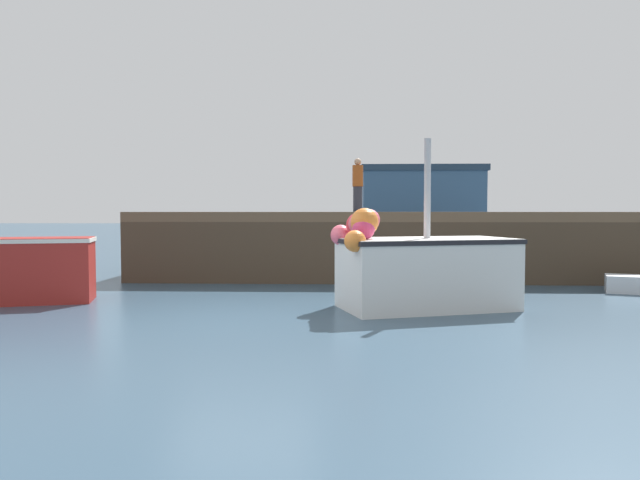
# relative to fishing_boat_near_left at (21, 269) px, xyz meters

# --- Properties ---
(ground) EXTENTS (120.00, 160.00, 0.10)m
(ground) POSITION_rel_fishing_boat_near_left_xyz_m (4.63, -1.43, -0.73)
(ground) COLOR #334C60
(pier) EXTENTS (14.24, 7.07, 1.79)m
(pier) POSITION_rel_fishing_boat_near_left_xyz_m (7.85, 6.14, 0.80)
(pier) COLOR brown
(pier) RESTS_ON ground
(fishing_boat_near_left) EXTENTS (2.88, 1.77, 1.28)m
(fishing_boat_near_left) POSITION_rel_fishing_boat_near_left_xyz_m (0.00, 0.00, 0.00)
(fishing_boat_near_left) COLOR maroon
(fishing_boat_near_left) RESTS_ON ground
(fishing_boat_near_right) EXTENTS (3.53, 2.50, 3.14)m
(fishing_boat_near_right) POSITION_rel_fishing_boat_near_left_xyz_m (7.81, -0.38, 0.08)
(fishing_boat_near_right) COLOR silver
(fishing_boat_near_right) RESTS_ON ground
(dockworker) EXTENTS (0.34, 0.34, 1.70)m
(dockworker) POSITION_rel_fishing_boat_near_left_xyz_m (6.77, 7.57, 1.97)
(dockworker) COLOR #2D3342
(dockworker) RESTS_ON pier
(warehouse) EXTENTS (9.99, 4.91, 5.54)m
(warehouse) POSITION_rel_fishing_boat_near_left_xyz_m (12.64, 37.81, 2.11)
(warehouse) COLOR #385675
(warehouse) RESTS_ON ground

